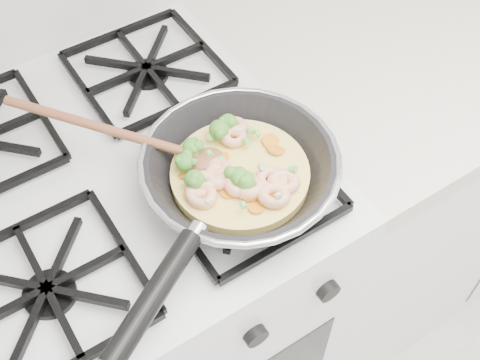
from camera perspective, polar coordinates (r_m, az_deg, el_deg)
stove at (r=1.31m, az=-9.03°, el=-11.13°), size 0.60×0.60×0.92m
counter_right at (r=1.62m, az=16.89°, el=3.01°), size 1.00×0.60×0.90m
skillet at (r=0.85m, az=-0.42°, el=0.79°), size 0.43×0.43×0.09m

